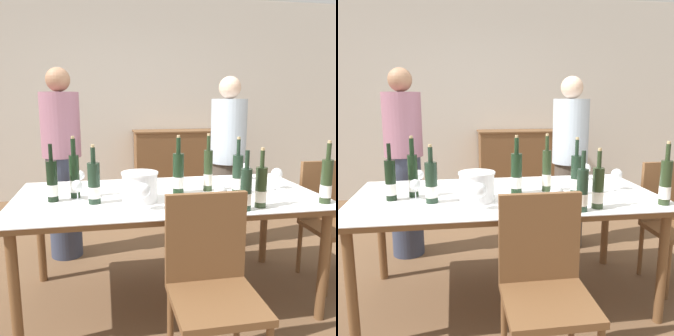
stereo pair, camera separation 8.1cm
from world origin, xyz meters
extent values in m
plane|color=brown|center=(0.00, 0.00, 0.00)|extent=(12.00, 12.00, 0.00)
cube|color=silver|center=(0.00, 2.87, 1.40)|extent=(8.00, 0.10, 2.80)
cube|color=brown|center=(0.66, 2.58, 0.48)|extent=(1.30, 0.44, 0.96)
cube|color=brown|center=(0.66, 2.58, 0.97)|extent=(1.34, 0.46, 0.02)
cylinder|color=brown|center=(-0.92, -0.42, 0.36)|extent=(0.06, 0.06, 0.72)
cylinder|color=brown|center=(0.92, -0.42, 0.36)|extent=(0.06, 0.06, 0.72)
cylinder|color=brown|center=(-0.92, 0.42, 0.36)|extent=(0.06, 0.06, 0.72)
cylinder|color=brown|center=(0.92, 0.42, 0.36)|extent=(0.06, 0.06, 0.72)
cube|color=brown|center=(0.00, 0.00, 0.74)|extent=(1.99, 1.00, 0.04)
cube|color=white|center=(0.00, 0.00, 0.76)|extent=(2.02, 1.03, 0.01)
cylinder|color=white|center=(-0.20, -0.14, 0.86)|extent=(0.22, 0.22, 0.19)
cylinder|color=white|center=(-0.20, -0.14, 0.95)|extent=(0.23, 0.23, 0.01)
cylinder|color=#1E3323|center=(-0.48, -0.13, 0.89)|extent=(0.08, 0.08, 0.25)
cylinder|color=white|center=(-0.48, -0.13, 0.84)|extent=(0.08, 0.08, 0.07)
cylinder|color=#1E3323|center=(-0.48, -0.13, 1.07)|extent=(0.03, 0.03, 0.09)
cylinder|color=tan|center=(-0.48, -0.13, 1.12)|extent=(0.02, 0.02, 0.02)
cylinder|color=black|center=(-0.74, -0.04, 0.89)|extent=(0.07, 0.07, 0.26)
cylinder|color=white|center=(-0.74, -0.04, 0.84)|extent=(0.07, 0.07, 0.07)
cylinder|color=black|center=(-0.74, -0.04, 1.08)|extent=(0.02, 0.02, 0.11)
cylinder|color=#28381E|center=(0.92, -0.38, 0.90)|extent=(0.07, 0.07, 0.27)
cylinder|color=white|center=(0.92, -0.38, 0.84)|extent=(0.07, 0.07, 0.08)
cylinder|color=#28381E|center=(0.92, -0.38, 1.09)|extent=(0.03, 0.03, 0.10)
cylinder|color=tan|center=(0.92, -0.38, 1.15)|extent=(0.02, 0.02, 0.02)
cylinder|color=#28381E|center=(0.29, 0.04, 0.91)|extent=(0.06, 0.06, 0.29)
cylinder|color=silver|center=(0.29, 0.04, 0.85)|extent=(0.06, 0.06, 0.08)
cylinder|color=#28381E|center=(0.29, 0.04, 1.10)|extent=(0.02, 0.02, 0.10)
cylinder|color=tan|center=(0.29, 0.04, 1.16)|extent=(0.02, 0.02, 0.02)
cylinder|color=#1E3323|center=(0.37, -0.43, 0.89)|extent=(0.06, 0.06, 0.24)
cylinder|color=silver|center=(0.37, -0.43, 0.83)|extent=(0.07, 0.07, 0.07)
cylinder|color=#1E3323|center=(0.37, -0.43, 1.06)|extent=(0.03, 0.03, 0.11)
cylinder|color=#1E3323|center=(0.46, -0.08, 0.90)|extent=(0.07, 0.07, 0.27)
cylinder|color=white|center=(0.46, -0.08, 0.84)|extent=(0.07, 0.07, 0.07)
cylinder|color=#1E3323|center=(0.46, -0.08, 1.08)|extent=(0.02, 0.02, 0.11)
cylinder|color=tan|center=(0.46, -0.08, 1.15)|extent=(0.02, 0.02, 0.02)
cylinder|color=#28381E|center=(0.49, -0.39, 0.89)|extent=(0.07, 0.07, 0.24)
cylinder|color=silver|center=(0.49, -0.39, 0.83)|extent=(0.07, 0.07, 0.07)
cylinder|color=#28381E|center=(0.49, -0.39, 1.06)|extent=(0.03, 0.03, 0.10)
cylinder|color=tan|center=(0.49, -0.39, 1.11)|extent=(0.02, 0.02, 0.02)
cylinder|color=black|center=(0.07, 0.01, 0.90)|extent=(0.07, 0.07, 0.27)
cylinder|color=white|center=(0.07, 0.01, 0.84)|extent=(0.08, 0.08, 0.08)
cylinder|color=black|center=(0.07, 0.01, 1.09)|extent=(0.03, 0.03, 0.11)
cylinder|color=tan|center=(0.07, 0.01, 1.15)|extent=(0.02, 0.02, 0.02)
cylinder|color=black|center=(-0.61, 0.02, 0.91)|extent=(0.06, 0.06, 0.28)
cylinder|color=white|center=(-0.61, 0.02, 0.84)|extent=(0.06, 0.06, 0.08)
cylinder|color=black|center=(-0.61, 0.02, 1.10)|extent=(0.03, 0.03, 0.11)
cylinder|color=tan|center=(-0.61, 0.02, 1.16)|extent=(0.02, 0.02, 0.02)
cylinder|color=white|center=(-0.20, -0.32, 0.77)|extent=(0.07, 0.07, 0.00)
cylinder|color=white|center=(-0.20, -0.32, 0.81)|extent=(0.01, 0.01, 0.08)
sphere|color=white|center=(-0.20, -0.32, 0.88)|extent=(0.09, 0.09, 0.09)
cylinder|color=white|center=(0.69, 0.34, 0.77)|extent=(0.07, 0.07, 0.00)
cylinder|color=white|center=(0.69, 0.34, 0.80)|extent=(0.01, 0.01, 0.06)
sphere|color=white|center=(0.69, 0.34, 0.86)|extent=(0.08, 0.08, 0.08)
cylinder|color=white|center=(-0.59, 0.27, 0.77)|extent=(0.07, 0.07, 0.00)
cylinder|color=white|center=(-0.59, 0.27, 0.80)|extent=(0.01, 0.01, 0.07)
sphere|color=white|center=(-0.59, 0.27, 0.86)|extent=(0.07, 0.07, 0.07)
cylinder|color=white|center=(0.25, -0.36, 0.77)|extent=(0.06, 0.06, 0.00)
cylinder|color=white|center=(0.25, -0.36, 0.80)|extent=(0.01, 0.01, 0.06)
sphere|color=white|center=(0.25, -0.36, 0.86)|extent=(0.08, 0.08, 0.08)
cylinder|color=white|center=(0.79, 0.01, 0.77)|extent=(0.06, 0.06, 0.00)
cylinder|color=white|center=(0.79, 0.01, 0.81)|extent=(0.01, 0.01, 0.08)
sphere|color=white|center=(0.79, 0.01, 0.88)|extent=(0.08, 0.08, 0.08)
cylinder|color=white|center=(-0.59, -0.05, 0.77)|extent=(0.07, 0.07, 0.00)
cylinder|color=white|center=(-0.59, -0.05, 0.81)|extent=(0.01, 0.01, 0.07)
sphere|color=white|center=(-0.59, -0.05, 0.86)|extent=(0.07, 0.07, 0.07)
cylinder|color=brown|center=(1.12, -0.18, 0.21)|extent=(0.03, 0.03, 0.42)
cylinder|color=brown|center=(1.12, 0.18, 0.21)|extent=(0.03, 0.03, 0.42)
cube|color=brown|center=(1.31, 0.19, 0.69)|extent=(0.42, 0.04, 0.47)
cylinder|color=brown|center=(-0.11, -0.65, 0.22)|extent=(0.03, 0.03, 0.44)
cylinder|color=brown|center=(0.26, -0.65, 0.22)|extent=(0.03, 0.03, 0.44)
cube|color=brown|center=(0.08, -0.83, 0.46)|extent=(0.42, 0.42, 0.04)
cube|color=brown|center=(0.08, -0.64, 0.71)|extent=(0.42, 0.04, 0.46)
cylinder|color=#383F56|center=(-0.78, 0.87, 0.45)|extent=(0.28, 0.28, 0.91)
cylinder|color=#9E667A|center=(-0.78, 0.87, 1.18)|extent=(0.33, 0.33, 0.55)
sphere|color=#A37556|center=(-0.78, 0.87, 1.56)|extent=(0.20, 0.20, 0.20)
cylinder|color=#51473D|center=(0.73, 0.86, 0.41)|extent=(0.28, 0.28, 0.81)
cylinder|color=silver|center=(0.73, 0.86, 1.11)|extent=(0.33, 0.33, 0.59)
sphere|color=beige|center=(0.73, 0.86, 1.50)|extent=(0.20, 0.20, 0.20)
camera|label=1|loc=(-0.42, -2.29, 1.39)|focal=38.00mm
camera|label=2|loc=(-0.34, -2.30, 1.39)|focal=38.00mm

